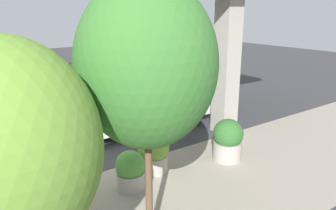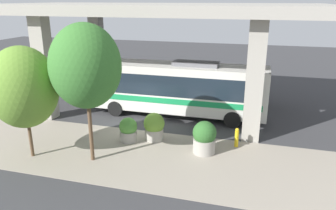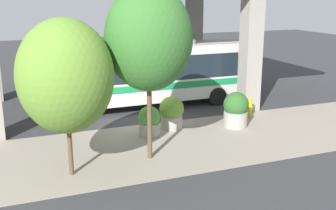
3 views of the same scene
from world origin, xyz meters
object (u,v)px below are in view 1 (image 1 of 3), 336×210
object	(u,v)px
planter_back	(154,152)
planter_middle	(228,140)
bus	(109,95)
street_tree_far	(7,150)
planter_front	(130,171)
street_tree_near	(147,65)
fire_hydrant	(233,131)

from	to	relation	value
planter_back	planter_middle	bearing A→B (deg)	-106.26
bus	street_tree_far	world-z (taller)	street_tree_far
planter_front	street_tree_near	bearing A→B (deg)	161.58
bus	planter_back	distance (m)	4.29
bus	fire_hydrant	size ratio (longest dim) A/B	10.72
planter_middle	planter_back	world-z (taller)	planter_middle
fire_hydrant	planter_middle	world-z (taller)	planter_middle
planter_front	planter_back	size ratio (longest dim) A/B	0.88
fire_hydrant	street_tree_far	distance (m)	10.57
street_tree_near	street_tree_far	distance (m)	3.21
fire_hydrant	street_tree_far	bearing A→B (deg)	111.73
planter_back	street_tree_near	size ratio (longest dim) A/B	0.24
bus	street_tree_far	xyz separation A→B (m)	(-7.57, 5.36, 1.50)
bus	street_tree_near	bearing A→B (deg)	161.66
planter_front	street_tree_far	world-z (taller)	street_tree_far
street_tree_near	fire_hydrant	bearing A→B (deg)	-62.73
bus	planter_back	size ratio (longest dim) A/B	7.33
planter_middle	street_tree_near	distance (m)	6.54
fire_hydrant	bus	bearing A→B (deg)	46.83
bus	street_tree_near	size ratio (longest dim) A/B	1.74
planter_middle	street_tree_far	distance (m)	8.78
bus	planter_front	bearing A→B (deg)	161.69
fire_hydrant	planter_middle	distance (m)	1.89
planter_middle	street_tree_near	bearing A→B (deg)	113.80
bus	street_tree_near	xyz separation A→B (m)	(-7.13, 2.36, 2.55)
planter_front	street_tree_near	world-z (taller)	street_tree_near
planter_middle	street_tree_far	size ratio (longest dim) A/B	0.31
bus	fire_hydrant	world-z (taller)	bus
planter_back	street_tree_far	world-z (taller)	street_tree_far
fire_hydrant	street_tree_near	bearing A→B (deg)	117.27
bus	planter_back	world-z (taller)	bus
planter_front	street_tree_far	xyz separation A→B (m)	(-2.91, 3.82, 2.80)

